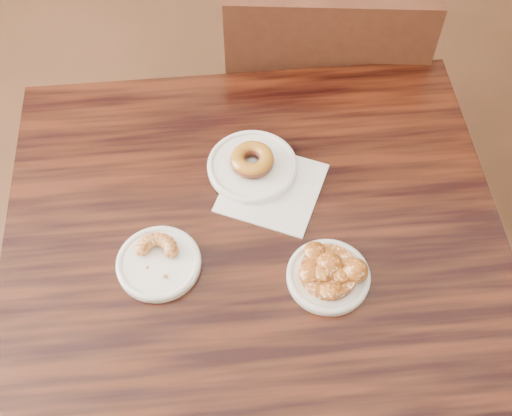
# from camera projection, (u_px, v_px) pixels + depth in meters

# --- Properties ---
(floor) EXTENTS (5.00, 5.00, 0.00)m
(floor) POSITION_uv_depth(u_px,v_px,m) (231.00, 376.00, 1.80)
(floor) COLOR black
(floor) RESTS_ON ground
(cafe_table) EXTENTS (1.05, 1.05, 0.75)m
(cafe_table) POSITION_uv_depth(u_px,v_px,m) (257.00, 335.00, 1.47)
(cafe_table) COLOR black
(cafe_table) RESTS_ON floor
(chair_far) EXTENTS (0.51, 0.51, 0.90)m
(chair_far) POSITION_uv_depth(u_px,v_px,m) (315.00, 86.00, 1.80)
(chair_far) COLOR black
(chair_far) RESTS_ON floor
(napkin) EXTENTS (0.22, 0.22, 0.00)m
(napkin) POSITION_uv_depth(u_px,v_px,m) (272.00, 188.00, 1.24)
(napkin) COLOR white
(napkin) RESTS_ON cafe_table
(plate_donut) EXTENTS (0.18, 0.18, 0.01)m
(plate_donut) POSITION_uv_depth(u_px,v_px,m) (252.00, 167.00, 1.25)
(plate_donut) COLOR white
(plate_donut) RESTS_ON napkin
(plate_cruller) EXTENTS (0.15, 0.15, 0.01)m
(plate_cruller) POSITION_uv_depth(u_px,v_px,m) (159.00, 263.00, 1.14)
(plate_cruller) COLOR white
(plate_cruller) RESTS_ON cafe_table
(plate_fritter) EXTENTS (0.15, 0.15, 0.01)m
(plate_fritter) POSITION_uv_depth(u_px,v_px,m) (328.00, 277.00, 1.13)
(plate_fritter) COLOR silver
(plate_fritter) RESTS_ON cafe_table
(glazed_donut) EXTENTS (0.09, 0.09, 0.03)m
(glazed_donut) POSITION_uv_depth(u_px,v_px,m) (252.00, 160.00, 1.24)
(glazed_donut) COLOR #995F16
(glazed_donut) RESTS_ON plate_donut
(apple_fritter) EXTENTS (0.14, 0.14, 0.03)m
(apple_fritter) POSITION_uv_depth(u_px,v_px,m) (329.00, 271.00, 1.11)
(apple_fritter) COLOR #4E2508
(apple_fritter) RESTS_ON plate_fritter
(cruller_fragment) EXTENTS (0.09, 0.09, 0.02)m
(cruller_fragment) POSITION_uv_depth(u_px,v_px,m) (157.00, 258.00, 1.13)
(cruller_fragment) COLOR brown
(cruller_fragment) RESTS_ON plate_cruller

